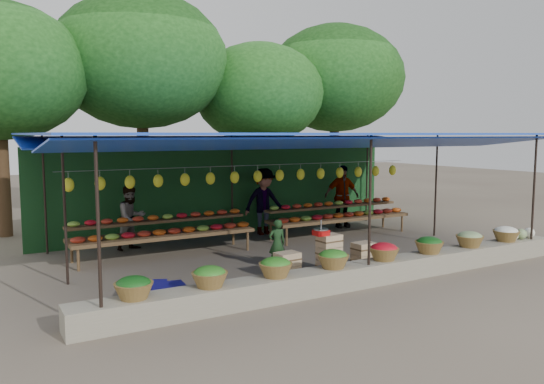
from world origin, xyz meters
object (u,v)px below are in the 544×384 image
blue_crate_front (150,292)px  blue_crate_back (167,295)px  crate_counter (328,257)px  weighing_scale (321,232)px  vendor_seated (277,244)px

blue_crate_front → blue_crate_back: (0.20, -0.30, 0.01)m
crate_counter → blue_crate_front: bearing=-178.6°
weighing_scale → crate_counter: bearing=-0.0°
blue_crate_front → weighing_scale: bearing=23.8°
crate_counter → blue_crate_back: crate_counter is taller
vendor_seated → blue_crate_back: vendor_seated is taller
crate_counter → weighing_scale: size_ratio=7.49×
vendor_seated → blue_crate_back: bearing=32.9°
crate_counter → vendor_seated: bearing=132.5°
weighing_scale → blue_crate_back: 3.44m
crate_counter → vendor_seated: size_ratio=2.30×
vendor_seated → crate_counter: bearing=142.3°
vendor_seated → blue_crate_front: 3.14m
weighing_scale → vendor_seated: bearing=124.8°
weighing_scale → blue_crate_front: (-3.55, -0.09, -0.68)m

